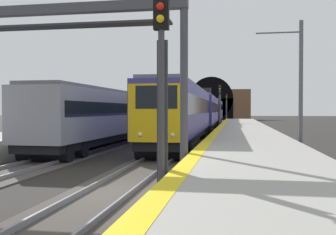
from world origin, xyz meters
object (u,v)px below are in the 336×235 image
Objects in this scene: train_adjacent_platform at (159,113)px; catenary_mast_near at (300,87)px; railway_signal_mid at (220,103)px; railway_signal_far at (227,105)px; train_main_approaching at (204,111)px; railway_signal_near at (161,88)px; overhead_signal_gantry at (62,44)px.

catenary_mast_near reaches higher than train_adjacent_platform.
railway_signal_mid is 25.85m from catenary_mast_near.
railway_signal_far is 61.08m from catenary_mast_near.
train_adjacent_platform is 37.51m from railway_signal_far.
railway_signal_mid is (0.44, -1.88, 0.91)m from train_main_approaching.
railway_signal_near is 0.95× the size of railway_signal_mid.
railway_signal_near is at bearing 0.00° from railway_signal_far.
catenary_mast_near is at bearing 15.14° from train_main_approaching.
overhead_signal_gantry reaches higher than railway_signal_near.
catenary_mast_near is at bearing -152.03° from train_adjacent_platform.
railway_signal_far is at bearing -180.00° from railway_signal_mid.
train_main_approaching reaches higher than train_adjacent_platform.
train_adjacent_platform is 27.02m from catenary_mast_near.
catenary_mast_near reaches higher than overhead_signal_gantry.
train_main_approaching is at bearing -177.05° from railway_signal_near.
train_adjacent_platform is at bearing -79.80° from railway_signal_mid.
train_adjacent_platform is at bearing -168.78° from railway_signal_near.
railway_signal_mid is at bearing 0.00° from railway_signal_far.
train_main_approaching is 9.77× the size of railway_signal_far.
railway_signal_mid is 0.77× the size of catenary_mast_near.
railway_signal_far is (72.50, 0.00, 0.42)m from railway_signal_near.
catenary_mast_near is at bearing 4.84° from railway_signal_far.
catenary_mast_near is at bearing 11.50° from railway_signal_mid.
railway_signal_near is at bearing 156.11° from catenary_mast_near.
railway_signal_mid is at bearing 102.51° from train_main_approaching.
catenary_mast_near reaches higher than railway_signal_far.
railway_signal_far is (35.98, -1.88, 1.08)m from train_main_approaching.
railway_signal_mid reaches higher than train_main_approaching.
railway_signal_far is 68.76m from overhead_signal_gantry.
train_main_approaching is 36.58m from railway_signal_near.
overhead_signal_gantry is (3.90, 4.48, 1.87)m from railway_signal_near.
train_adjacent_platform is (-0.83, 5.19, -0.22)m from train_main_approaching.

